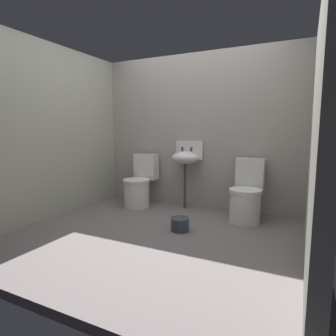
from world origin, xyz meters
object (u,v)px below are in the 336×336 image
(sink, at_px, (186,157))
(bucket, at_px, (180,224))
(toilet_left, at_px, (140,185))
(toilet_right, at_px, (247,195))

(sink, distance_m, bucket, 1.18)
(toilet_left, bearing_deg, bucket, 142.85)
(toilet_right, bearing_deg, sink, -11.68)
(bucket, bearing_deg, sink, 108.78)
(sink, bearing_deg, toilet_right, -11.58)
(bucket, bearing_deg, toilet_left, 143.74)
(toilet_right, height_order, bucket, toilet_right)
(toilet_left, bearing_deg, toilet_right, 179.11)
(toilet_right, bearing_deg, toilet_left, -0.10)
(sink, height_order, bucket, sink)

